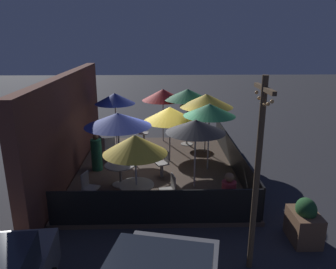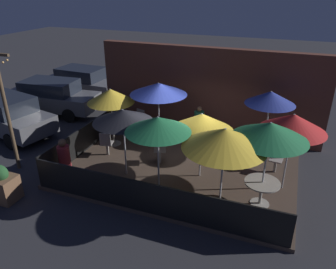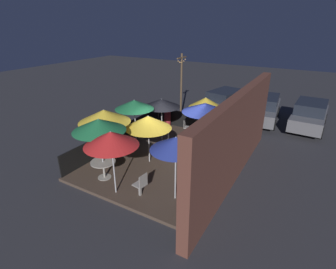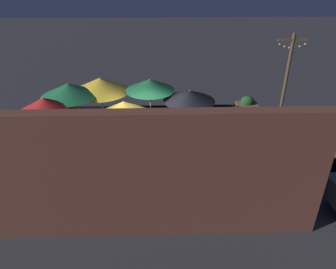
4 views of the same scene
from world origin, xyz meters
name	(u,v)px [view 1 (image 1 of 4)]	position (x,y,z in m)	size (l,w,h in m)	color
ground_plane	(157,171)	(0.00, 0.00, 0.00)	(60.00, 60.00, 0.00)	#2D2D33
patio_deck	(157,170)	(0.00, 0.00, 0.06)	(7.44, 5.68, 0.12)	#47382D
building_wall	(69,125)	(0.00, 3.07, 1.78)	(9.04, 0.36, 3.55)	brown
fence_front	(233,155)	(0.00, -2.79, 0.59)	(7.24, 0.05, 0.95)	black
fence_side_left	(156,207)	(-3.68, 0.00, 0.59)	(0.05, 5.48, 0.95)	black
patio_umbrella_0	(135,144)	(-2.96, 0.54, 2.06)	(1.72, 1.72, 2.19)	#B2B2B7
patio_umbrella_1	(188,94)	(2.73, -1.32, 2.37)	(1.98, 1.98, 2.48)	#B2B2B7
patio_umbrella_2	(118,120)	(-1.34, 1.17, 2.31)	(2.08, 2.08, 2.41)	#B2B2B7
patio_umbrella_3	(206,100)	(1.73, -1.99, 2.30)	(2.15, 2.15, 2.44)	#B2B2B7
patio_umbrella_4	(170,114)	(0.74, -0.50, 1.98)	(1.98, 1.98, 2.14)	#B2B2B7
patio_umbrella_5	(163,95)	(3.27, -0.27, 2.26)	(1.87, 1.87, 2.40)	#B2B2B7
patio_umbrella_6	(210,110)	(-0.12, -1.84, 2.33)	(1.82, 1.82, 2.42)	#B2B2B7
patio_umbrella_7	(196,126)	(-1.52, -1.22, 2.14)	(1.86, 1.86, 2.22)	#B2B2B7
patio_umbrella_8	(115,99)	(2.49, 1.76, 2.25)	(1.70, 1.70, 2.36)	#B2B2B7
dining_table_0	(136,189)	(-2.96, 0.54, 0.74)	(0.97, 0.97, 0.78)	#9E998E
dining_table_1	(187,132)	(2.73, -1.32, 0.70)	(0.97, 0.97, 0.72)	#9E998E
dining_table_2	(120,169)	(-1.34, 1.17, 0.69)	(0.98, 0.98, 0.71)	#9E998E
patio_chair_0	(169,189)	(-2.72, -0.37, 0.62)	(0.49, 0.49, 0.92)	gray
patio_chair_1	(163,162)	(-0.74, -0.23, 0.65)	(0.53, 0.53, 0.96)	gray
patio_chair_2	(111,149)	(0.69, 1.76, 0.63)	(0.50, 0.50, 0.93)	gray
patio_chair_3	(89,187)	(-2.54, 1.93, 0.64)	(0.50, 0.50, 0.94)	gray
patio_chair_4	(142,132)	(2.99, 0.67, 0.62)	(0.45, 0.45, 0.92)	gray
patron_0	(228,197)	(-3.33, -1.93, 0.68)	(0.49, 0.49, 1.25)	maroon
patron_1	(97,154)	(-0.06, 2.16, 0.72)	(0.45, 0.45, 1.34)	#236642
planter_box	(304,222)	(-4.32, -3.58, 0.50)	(0.91, 0.63, 1.12)	brown
light_post	(258,169)	(-5.22, -2.04, 2.30)	(1.10, 0.12, 4.12)	brown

